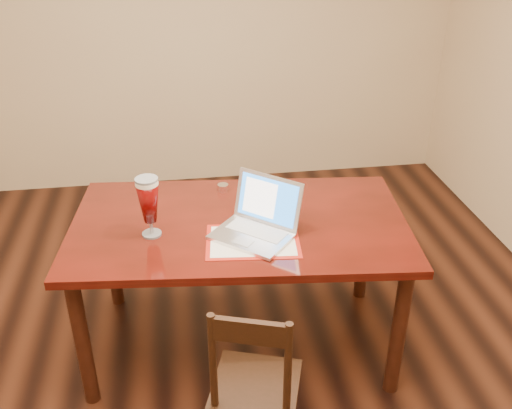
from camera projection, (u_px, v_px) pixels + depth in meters
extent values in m
plane|color=black|center=(208.00, 391.00, 2.95)|extent=(5.00, 5.00, 0.00)
cube|color=tan|center=(177.00, 24.00, 4.46)|extent=(4.50, 0.01, 2.70)
cube|color=#50100A|center=(239.00, 225.00, 2.90)|extent=(1.79, 1.12, 0.04)
cylinder|color=#33150C|center=(83.00, 342.00, 2.72)|extent=(0.07, 0.07, 0.75)
cylinder|color=#33150C|center=(398.00, 332.00, 2.79)|extent=(0.07, 0.07, 0.75)
cylinder|color=#33150C|center=(111.00, 251.00, 3.41)|extent=(0.07, 0.07, 0.75)
cylinder|color=#33150C|center=(364.00, 245.00, 3.47)|extent=(0.07, 0.07, 0.75)
cube|color=#A41A0F|center=(253.00, 241.00, 2.73)|extent=(0.48, 0.36, 0.00)
cube|color=silver|center=(253.00, 241.00, 2.73)|extent=(0.43, 0.32, 0.00)
cube|color=silver|center=(251.00, 236.00, 2.74)|extent=(0.44, 0.42, 0.02)
cube|color=#BBBBBF|center=(256.00, 230.00, 2.78)|extent=(0.30, 0.28, 0.00)
cube|color=silver|center=(243.00, 242.00, 2.69)|extent=(0.11, 0.11, 0.00)
cube|color=silver|center=(268.00, 200.00, 2.80)|extent=(0.32, 0.29, 0.24)
cube|color=blue|center=(267.00, 200.00, 2.79)|extent=(0.28, 0.25, 0.20)
cube|color=white|center=(260.00, 198.00, 2.81)|extent=(0.17, 0.15, 0.17)
cylinder|color=silver|center=(152.00, 234.00, 2.78)|extent=(0.09, 0.09, 0.01)
cylinder|color=silver|center=(151.00, 227.00, 2.76)|extent=(0.02, 0.02, 0.07)
cylinder|color=white|center=(147.00, 183.00, 2.64)|extent=(0.11, 0.11, 0.02)
cylinder|color=silver|center=(146.00, 179.00, 2.64)|extent=(0.11, 0.11, 0.01)
cylinder|color=white|center=(223.00, 188.00, 3.18)|extent=(0.06, 0.06, 0.04)
cylinder|color=white|center=(251.00, 184.00, 3.21)|extent=(0.06, 0.06, 0.04)
cube|color=black|center=(256.00, 386.00, 2.48)|extent=(0.46, 0.45, 0.04)
cylinder|color=black|center=(230.00, 390.00, 2.72)|extent=(0.04, 0.04, 0.36)
cylinder|color=black|center=(292.00, 398.00, 2.68)|extent=(0.04, 0.04, 0.36)
cylinder|color=black|center=(213.00, 362.00, 2.26)|extent=(0.03, 0.03, 0.48)
cylinder|color=black|center=(288.00, 371.00, 2.21)|extent=(0.03, 0.03, 0.48)
cube|color=black|center=(250.00, 332.00, 2.15)|extent=(0.29, 0.12, 0.11)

